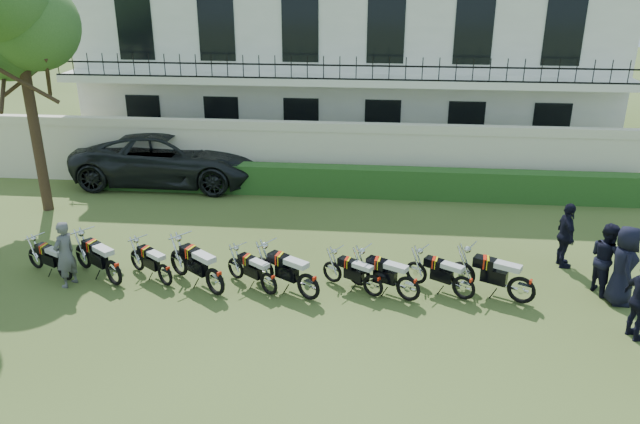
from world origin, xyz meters
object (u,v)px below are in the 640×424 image
at_px(motorcycle_0, 64,265).
at_px(officer_5, 566,235).
at_px(officer_4, 606,258).
at_px(motorcycle_7, 409,283).
at_px(inspector, 65,254).
at_px(motorcycle_8, 464,282).
at_px(tree_west_near, 16,16).
at_px(motorcycle_9, 522,284).
at_px(officer_3, 623,265).
at_px(motorcycle_1, 113,267).
at_px(motorcycle_5, 308,280).
at_px(motorcycle_3, 215,275).
at_px(motorcycle_2, 165,270).
at_px(motorcycle_6, 373,281).
at_px(suv, 170,157).
at_px(motorcycle_4, 269,278).

xyz_separation_m(motorcycle_0, officer_5, (12.36, 2.02, 0.43)).
bearing_deg(officer_4, motorcycle_7, 84.45).
distance_m(inspector, officer_5, 12.38).
relative_size(motorcycle_8, officer_5, 0.93).
bearing_deg(inspector, tree_west_near, -129.22).
distance_m(motorcycle_9, officer_5, 2.57).
bearing_deg(officer_3, tree_west_near, 82.28).
distance_m(motorcycle_1, motorcycle_5, 4.75).
bearing_deg(motorcycle_9, motorcycle_3, 119.90).
bearing_deg(motorcycle_2, motorcycle_7, -55.22).
relative_size(motorcycle_1, inspector, 1.04).
xyz_separation_m(tree_west_near, motorcycle_1, (4.11, -4.68, -5.38)).
relative_size(motorcycle_9, inspector, 1.14).
relative_size(motorcycle_2, officer_3, 0.77).
distance_m(motorcycle_0, motorcycle_6, 7.54).
bearing_deg(inspector, motorcycle_7, 108.61).
xyz_separation_m(motorcycle_7, suv, (-8.10, 7.78, 0.43)).
distance_m(motorcycle_1, motorcycle_7, 7.03).
bearing_deg(motorcycle_4, motorcycle_3, 133.67).
relative_size(tree_west_near, motorcycle_3, 4.56).
distance_m(tree_west_near, motorcycle_6, 12.57).
distance_m(motorcycle_5, motorcycle_7, 2.30).
bearing_deg(motorcycle_8, motorcycle_0, 121.91).
bearing_deg(motorcycle_4, motorcycle_9, -51.73).
bearing_deg(motorcycle_7, officer_4, -50.39).
height_order(tree_west_near, officer_5, tree_west_near).
height_order(motorcycle_1, motorcycle_7, motorcycle_1).
distance_m(motorcycle_0, motorcycle_4, 5.11).
relative_size(motorcycle_3, officer_3, 0.92).
xyz_separation_m(motorcycle_1, officer_3, (11.84, 0.37, 0.43)).
height_order(motorcycle_1, motorcycle_8, motorcycle_1).
xyz_separation_m(motorcycle_6, motorcycle_9, (3.37, 0.00, 0.09)).
height_order(motorcycle_9, officer_5, officer_5).
bearing_deg(motorcycle_1, motorcycle_6, -54.12).
relative_size(motorcycle_3, motorcycle_6, 1.15).
bearing_deg(officer_5, motorcycle_3, 103.14).
height_order(motorcycle_6, motorcycle_7, motorcycle_7).
height_order(suv, officer_4, suv).
xyz_separation_m(motorcycle_0, suv, (0.24, 7.57, 0.48)).
xyz_separation_m(motorcycle_7, officer_4, (4.59, 0.92, 0.39)).
height_order(motorcycle_7, officer_3, officer_3).
bearing_deg(motorcycle_0, motorcycle_7, -63.55).
relative_size(motorcycle_7, suv, 0.26).
bearing_deg(officer_4, motorcycle_9, 94.33).
height_order(motorcycle_6, officer_5, officer_5).
xyz_separation_m(motorcycle_5, officer_5, (6.31, 2.39, 0.35)).
bearing_deg(suv, motorcycle_6, -136.38).
bearing_deg(motorcycle_2, officer_5, -41.68).
xyz_separation_m(motorcycle_3, motorcycle_4, (1.24, 0.15, -0.10)).
relative_size(motorcycle_1, officer_5, 1.00).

